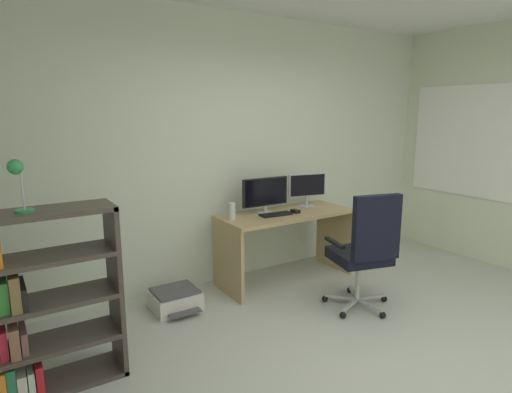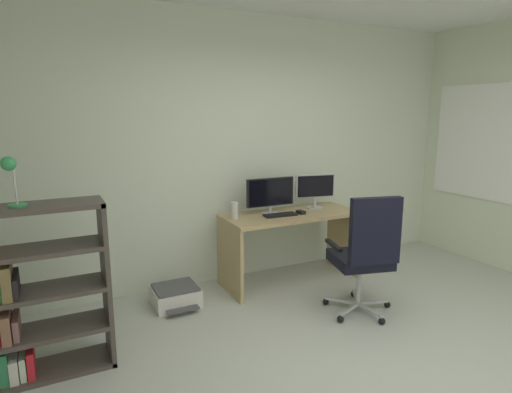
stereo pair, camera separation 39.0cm
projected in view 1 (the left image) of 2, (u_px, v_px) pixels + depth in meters
ground_plane at (402, 372)px, 3.02m from camera, size 5.35×4.40×0.02m
wall_back at (240, 149)px, 4.60m from camera, size 5.35×0.10×2.80m
window_pane at (470, 141)px, 5.18m from camera, size 0.01×1.43×1.26m
window_frame at (470, 141)px, 5.18m from camera, size 0.02×1.51×1.34m
desk at (286, 231)px, 4.55m from camera, size 1.45×0.61×0.75m
monitor_main at (265, 193)px, 4.43m from camera, size 0.53×0.18×0.38m
monitor_secondary at (307, 187)px, 4.73m from camera, size 0.44×0.18×0.37m
keyboard at (276, 214)px, 4.38m from camera, size 0.35×0.15×0.02m
computer_mouse at (295, 211)px, 4.48m from camera, size 0.07×0.10×0.03m
desktop_speaker at (232, 211)px, 4.19m from camera, size 0.07×0.07×0.17m
office_chair at (366, 247)px, 3.80m from camera, size 0.63×0.62×1.12m
bookshelf at (26, 311)px, 2.68m from camera, size 0.92×0.33×1.20m
desk_lamp at (17, 176)px, 2.53m from camera, size 0.13×0.11×0.32m
printer at (175, 299)px, 3.95m from camera, size 0.42×0.45×0.19m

